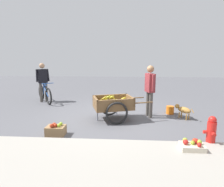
{
  "coord_description": "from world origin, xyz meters",
  "views": [
    {
      "loc": [
        -0.43,
        5.95,
        1.86
      ],
      "look_at": [
        -0.03,
        0.14,
        0.75
      ],
      "focal_mm": 31.54,
      "sensor_mm": 36.0,
      "label": 1
    }
  ],
  "objects_px": {
    "bicycle": "(45,94)",
    "mixed_fruit_crate": "(56,130)",
    "dog": "(183,110)",
    "plastic_bucket": "(170,110)",
    "apple_crate": "(192,149)",
    "fire_hydrant": "(211,132)",
    "cyclist_person": "(43,79)",
    "fruit_cart": "(113,105)",
    "vendor_person": "(150,87)"
  },
  "relations": [
    {
      "from": "bicycle",
      "to": "mixed_fruit_crate",
      "type": "xyz_separation_m",
      "value": [
        -1.62,
        3.29,
        -0.23
      ]
    },
    {
      "from": "dog",
      "to": "plastic_bucket",
      "type": "relative_size",
      "value": 2.23
    },
    {
      "from": "apple_crate",
      "to": "dog",
      "type": "bearing_deg",
      "value": -101.65
    },
    {
      "from": "bicycle",
      "to": "fire_hydrant",
      "type": "relative_size",
      "value": 1.99
    },
    {
      "from": "cyclist_person",
      "to": "bicycle",
      "type": "bearing_deg",
      "value": 128.87
    },
    {
      "from": "dog",
      "to": "apple_crate",
      "type": "xyz_separation_m",
      "value": [
        0.47,
        2.3,
        -0.14
      ]
    },
    {
      "from": "cyclist_person",
      "to": "dog",
      "type": "height_order",
      "value": "cyclist_person"
    },
    {
      "from": "dog",
      "to": "plastic_bucket",
      "type": "bearing_deg",
      "value": -58.72
    },
    {
      "from": "fruit_cart",
      "to": "vendor_person",
      "type": "bearing_deg",
      "value": -162.61
    },
    {
      "from": "cyclist_person",
      "to": "plastic_bucket",
      "type": "distance_m",
      "value": 5.11
    },
    {
      "from": "bicycle",
      "to": "cyclist_person",
      "type": "distance_m",
      "value": 0.61
    },
    {
      "from": "vendor_person",
      "to": "dog",
      "type": "xyz_separation_m",
      "value": [
        -1.01,
        0.09,
        -0.68
      ]
    },
    {
      "from": "fruit_cart",
      "to": "mixed_fruit_crate",
      "type": "xyz_separation_m",
      "value": [
        1.3,
        1.27,
        -0.32
      ]
    },
    {
      "from": "bicycle",
      "to": "apple_crate",
      "type": "relative_size",
      "value": 3.02
    },
    {
      "from": "cyclist_person",
      "to": "plastic_bucket",
      "type": "xyz_separation_m",
      "value": [
        -4.83,
        1.43,
        -0.82
      ]
    },
    {
      "from": "apple_crate",
      "to": "mixed_fruit_crate",
      "type": "distance_m",
      "value": 3.03
    },
    {
      "from": "plastic_bucket",
      "to": "mixed_fruit_crate",
      "type": "height_order",
      "value": "mixed_fruit_crate"
    },
    {
      "from": "fire_hydrant",
      "to": "plastic_bucket",
      "type": "xyz_separation_m",
      "value": [
        0.3,
        -2.39,
        -0.21
      ]
    },
    {
      "from": "vendor_person",
      "to": "dog",
      "type": "bearing_deg",
      "value": 175.09
    },
    {
      "from": "cyclist_person",
      "to": "dog",
      "type": "bearing_deg",
      "value": 159.69
    },
    {
      "from": "bicycle",
      "to": "fire_hydrant",
      "type": "xyz_separation_m",
      "value": [
        -5.03,
        3.7,
        -0.02
      ]
    },
    {
      "from": "dog",
      "to": "mixed_fruit_crate",
      "type": "height_order",
      "value": "dog"
    },
    {
      "from": "apple_crate",
      "to": "cyclist_person",
      "type": "bearing_deg",
      "value": -42.08
    },
    {
      "from": "cyclist_person",
      "to": "apple_crate",
      "type": "relative_size",
      "value": 3.61
    },
    {
      "from": "fruit_cart",
      "to": "apple_crate",
      "type": "height_order",
      "value": "fruit_cart"
    },
    {
      "from": "plastic_bucket",
      "to": "apple_crate",
      "type": "distance_m",
      "value": 2.77
    },
    {
      "from": "dog",
      "to": "mixed_fruit_crate",
      "type": "distance_m",
      "value": 3.73
    },
    {
      "from": "bicycle",
      "to": "apple_crate",
      "type": "height_order",
      "value": "bicycle"
    },
    {
      "from": "fruit_cart",
      "to": "dog",
      "type": "relative_size",
      "value": 3.17
    },
    {
      "from": "dog",
      "to": "vendor_person",
      "type": "bearing_deg",
      "value": -4.91
    },
    {
      "from": "vendor_person",
      "to": "cyclist_person",
      "type": "relative_size",
      "value": 1.0
    },
    {
      "from": "fire_hydrant",
      "to": "apple_crate",
      "type": "distance_m",
      "value": 0.64
    },
    {
      "from": "fruit_cart",
      "to": "dog",
      "type": "bearing_deg",
      "value": -173.1
    },
    {
      "from": "fire_hydrant",
      "to": "mixed_fruit_crate",
      "type": "bearing_deg",
      "value": -6.84
    },
    {
      "from": "fire_hydrant",
      "to": "apple_crate",
      "type": "bearing_deg",
      "value": 36.97
    },
    {
      "from": "dog",
      "to": "apple_crate",
      "type": "bearing_deg",
      "value": 78.35
    },
    {
      "from": "bicycle",
      "to": "vendor_person",
      "type": "bearing_deg",
      "value": 157.17
    },
    {
      "from": "vendor_person",
      "to": "cyclist_person",
      "type": "distance_m",
      "value": 4.48
    },
    {
      "from": "fruit_cart",
      "to": "plastic_bucket",
      "type": "distance_m",
      "value": 1.98
    },
    {
      "from": "dog",
      "to": "plastic_bucket",
      "type": "distance_m",
      "value": 0.56
    },
    {
      "from": "apple_crate",
      "to": "mixed_fruit_crate",
      "type": "xyz_separation_m",
      "value": [
        2.93,
        -0.78,
        -0.01
      ]
    },
    {
      "from": "cyclist_person",
      "to": "fire_hydrant",
      "type": "bearing_deg",
      "value": 143.31
    },
    {
      "from": "vendor_person",
      "to": "mixed_fruit_crate",
      "type": "bearing_deg",
      "value": 33.91
    },
    {
      "from": "dog",
      "to": "fruit_cart",
      "type": "bearing_deg",
      "value": 6.9
    },
    {
      "from": "vendor_person",
      "to": "apple_crate",
      "type": "relative_size",
      "value": 3.61
    },
    {
      "from": "cyclist_person",
      "to": "apple_crate",
      "type": "xyz_separation_m",
      "value": [
        -4.64,
        4.19,
        -0.81
      ]
    },
    {
      "from": "fruit_cart",
      "to": "dog",
      "type": "distance_m",
      "value": 2.12
    },
    {
      "from": "plastic_bucket",
      "to": "apple_crate",
      "type": "bearing_deg",
      "value": 86.03
    },
    {
      "from": "fruit_cart",
      "to": "mixed_fruit_crate",
      "type": "relative_size",
      "value": 4.09
    },
    {
      "from": "cyclist_person",
      "to": "mixed_fruit_crate",
      "type": "height_order",
      "value": "cyclist_person"
    }
  ]
}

